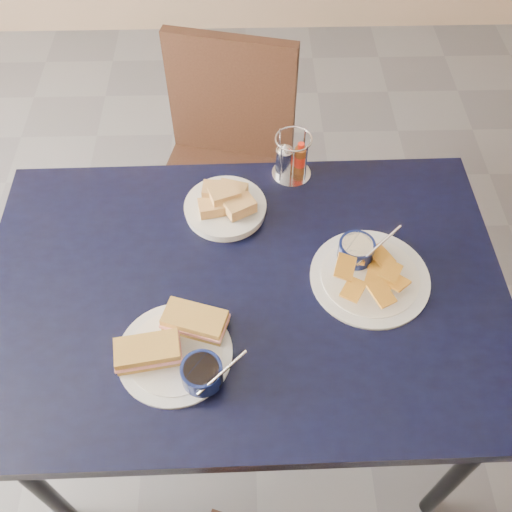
{
  "coord_description": "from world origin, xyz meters",
  "views": [
    {
      "loc": [
        -0.01,
        -0.63,
        1.9
      ],
      "look_at": [
        0.01,
        0.18,
        0.82
      ],
      "focal_mm": 40.0,
      "sensor_mm": 36.0,
      "label": 1
    }
  ],
  "objects_px": {
    "plantain_plate": "(366,268)",
    "condiment_caddy": "(290,159)",
    "sandwich_plate": "(179,349)",
    "bread_basket": "(225,204)",
    "dining_table": "(244,300)",
    "chair_far": "(221,154)"
  },
  "relations": [
    {
      "from": "plantain_plate",
      "to": "condiment_caddy",
      "type": "distance_m",
      "value": 0.39
    },
    {
      "from": "sandwich_plate",
      "to": "condiment_caddy",
      "type": "xyz_separation_m",
      "value": [
        0.28,
        0.56,
        0.03
      ]
    },
    {
      "from": "sandwich_plate",
      "to": "bread_basket",
      "type": "bearing_deg",
      "value": 76.7
    },
    {
      "from": "condiment_caddy",
      "to": "sandwich_plate",
      "type": "bearing_deg",
      "value": -116.57
    },
    {
      "from": "dining_table",
      "to": "chair_far",
      "type": "bearing_deg",
      "value": 96.2
    },
    {
      "from": "plantain_plate",
      "to": "sandwich_plate",
      "type": "bearing_deg",
      "value": -154.65
    },
    {
      "from": "sandwich_plate",
      "to": "bread_basket",
      "type": "xyz_separation_m",
      "value": [
        0.1,
        0.42,
        0.0
      ]
    },
    {
      "from": "plantain_plate",
      "to": "bread_basket",
      "type": "height_order",
      "value": "plantain_plate"
    },
    {
      "from": "chair_far",
      "to": "plantain_plate",
      "type": "height_order",
      "value": "chair_far"
    },
    {
      "from": "dining_table",
      "to": "sandwich_plate",
      "type": "relative_size",
      "value": 4.34
    },
    {
      "from": "plantain_plate",
      "to": "chair_far",
      "type": "bearing_deg",
      "value": 119.23
    },
    {
      "from": "chair_far",
      "to": "bread_basket",
      "type": "height_order",
      "value": "chair_far"
    },
    {
      "from": "sandwich_plate",
      "to": "plantain_plate",
      "type": "height_order",
      "value": "same"
    },
    {
      "from": "sandwich_plate",
      "to": "condiment_caddy",
      "type": "bearing_deg",
      "value": 63.43
    },
    {
      "from": "bread_basket",
      "to": "condiment_caddy",
      "type": "relative_size",
      "value": 1.58
    },
    {
      "from": "chair_far",
      "to": "bread_basket",
      "type": "distance_m",
      "value": 0.53
    },
    {
      "from": "plantain_plate",
      "to": "condiment_caddy",
      "type": "height_order",
      "value": "condiment_caddy"
    },
    {
      "from": "sandwich_plate",
      "to": "condiment_caddy",
      "type": "relative_size",
      "value": 2.19
    },
    {
      "from": "plantain_plate",
      "to": "condiment_caddy",
      "type": "bearing_deg",
      "value": 115.59
    },
    {
      "from": "sandwich_plate",
      "to": "bread_basket",
      "type": "height_order",
      "value": "sandwich_plate"
    },
    {
      "from": "plantain_plate",
      "to": "bread_basket",
      "type": "relative_size",
      "value": 1.36
    },
    {
      "from": "dining_table",
      "to": "sandwich_plate",
      "type": "xyz_separation_m",
      "value": [
        -0.15,
        -0.18,
        0.09
      ]
    }
  ]
}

